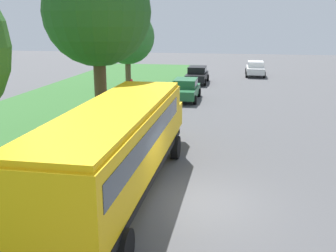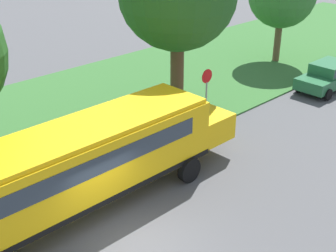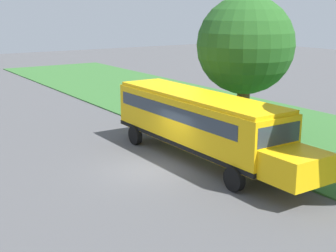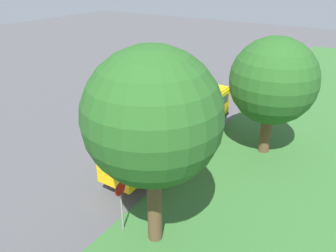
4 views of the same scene
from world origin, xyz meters
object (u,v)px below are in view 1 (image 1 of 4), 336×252
(oak_tree_far_end, at_px, (127,36))
(stop_sign, at_px, (132,97))
(school_bus, at_px, (120,141))
(oak_tree_roadside_mid, at_px, (100,12))
(car_white_furthest, at_px, (255,68))
(car_black_middle, at_px, (197,74))
(car_green_nearest, at_px, (185,88))

(oak_tree_far_end, relative_size, stop_sign, 2.44)
(school_bus, relative_size, oak_tree_roadside_mid, 1.39)
(oak_tree_roadside_mid, bearing_deg, car_white_furthest, 69.00)
(school_bus, bearing_deg, stop_sign, 102.74)
(stop_sign, bearing_deg, car_black_middle, 83.87)
(oak_tree_far_end, xyz_separation_m, stop_sign, (3.23, -10.67, -2.79))
(car_green_nearest, xyz_separation_m, oak_tree_far_end, (-5.03, 2.16, 3.65))
(car_green_nearest, distance_m, stop_sign, 8.74)
(car_green_nearest, bearing_deg, oak_tree_roadside_mid, -110.41)
(car_white_furthest, relative_size, oak_tree_roadside_mid, 0.49)
(school_bus, xyz_separation_m, car_white_furthest, (5.51, 31.17, -1.05))
(car_white_furthest, distance_m, stop_sign, 24.01)
(car_black_middle, distance_m, oak_tree_far_end, 8.70)
(school_bus, relative_size, car_white_furthest, 2.82)
(school_bus, relative_size, car_black_middle, 2.82)
(school_bus, height_order, car_black_middle, school_bus)
(car_white_furthest, distance_m, oak_tree_roadside_mid, 25.36)
(car_black_middle, relative_size, oak_tree_far_end, 0.66)
(car_green_nearest, height_order, car_white_furthest, same)
(school_bus, height_order, oak_tree_far_end, oak_tree_far_end)
(car_white_furthest, relative_size, stop_sign, 1.61)
(car_black_middle, relative_size, oak_tree_roadside_mid, 0.49)
(school_bus, bearing_deg, car_white_furthest, 79.97)
(stop_sign, bearing_deg, oak_tree_roadside_mid, -167.45)
(car_white_furthest, bearing_deg, oak_tree_roadside_mid, -111.00)
(car_white_furthest, height_order, oak_tree_roadside_mid, oak_tree_roadside_mid)
(car_black_middle, bearing_deg, car_white_furthest, 47.30)
(car_white_furthest, xyz_separation_m, oak_tree_roadside_mid, (-8.89, -23.15, 5.29))
(car_black_middle, bearing_deg, oak_tree_roadside_mid, -100.89)
(oak_tree_far_end, bearing_deg, school_bus, -74.93)
(car_green_nearest, bearing_deg, stop_sign, -101.95)
(car_green_nearest, relative_size, car_white_furthest, 1.00)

